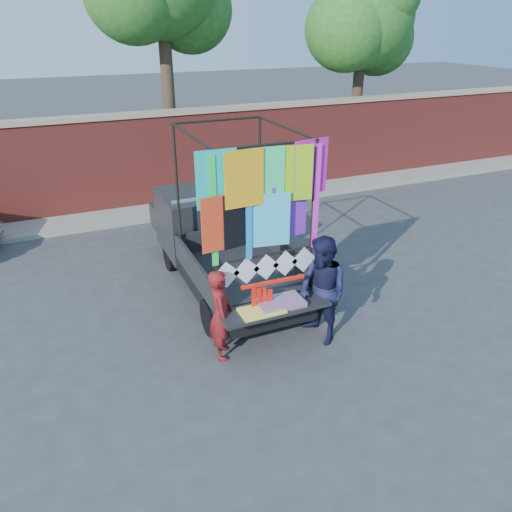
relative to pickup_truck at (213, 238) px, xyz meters
name	(u,v)px	position (x,y,z in m)	size (l,w,h in m)	color
ground	(245,333)	(-0.24, -2.26, -0.83)	(90.00, 90.00, 0.00)	#38383A
brick_wall	(148,160)	(-0.24, 4.74, 0.50)	(30.00, 0.45, 2.61)	#9B342D
curb	(158,211)	(-0.24, 4.04, -0.77)	(30.00, 1.20, 0.12)	gray
tree_right	(365,21)	(7.28, 5.85, 3.93)	(4.20, 3.30, 6.62)	#38281C
pickup_truck	(213,238)	(0.00, 0.00, 0.00)	(2.06, 5.19, 3.26)	black
woman	(221,314)	(-0.81, -2.67, -0.08)	(0.55, 0.36, 1.50)	maroon
man	(322,291)	(0.84, -2.90, 0.08)	(0.88, 0.69, 1.81)	#161838
streamer_bundle	(266,295)	(-0.10, -2.80, 0.16)	(1.04, 0.08, 0.71)	#FF1A0D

